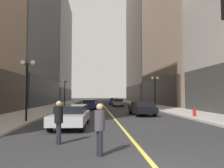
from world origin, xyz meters
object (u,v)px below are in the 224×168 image
Objects in this scene: car_blue at (114,101)px; fire_hydrant_right at (194,113)px; pedestrian_in_black_coat at (59,119)px; street_lamp_left_far at (65,87)px; car_black at (142,108)px; car_navy at (89,104)px; street_lamp_left_near at (27,77)px; car_white at (114,100)px; street_lamp_right_mid at (155,85)px; car_silver at (71,115)px; car_grey at (118,102)px; pedestrian_with_orange_bag at (100,125)px.

car_blue reaches higher than fire_hydrant_right.
street_lamp_left_far is at bearing 97.76° from pedestrian_in_black_coat.
car_navy is (-5.35, 8.77, 0.00)m from car_black.
street_lamp_left_near is at bearing -90.00° from street_lamp_left_far.
car_white is 32.03m from fire_hydrant_right.
street_lamp_left_near is at bearing -137.00° from street_lamp_right_mid.
car_silver is 1.10× the size of street_lamp_left_far.
car_white is 2.46× the size of pedestrian_in_black_coat.
street_lamp_left_far reaches higher than car_black.
street_lamp_left_far is (-8.78, -2.63, 2.54)m from car_grey.
car_black is 16.37m from street_lamp_left_far.
car_navy is 8.56m from car_grey.
pedestrian_with_orange_bag is (1.60, -1.72, -0.02)m from pedestrian_in_black_coat.
pedestrian_in_black_coat reaches higher than car_navy.
car_silver is at bearing -100.52° from car_blue.
fire_hydrant_right is at bearing -50.77° from car_navy.
pedestrian_in_black_coat reaches higher than fire_hydrant_right.
pedestrian_in_black_coat is 24.73m from street_lamp_left_far.
car_black is at bearing -90.19° from car_white.
car_black is 0.93× the size of car_blue.
street_lamp_left_near reaches higher than car_silver.
car_silver is 16.96m from street_lamp_right_mid.
street_lamp_left_near reaches higher than pedestrian_with_orange_bag.
car_navy is at bearing 88.13° from pedestrian_in_black_coat.
car_navy is at bearing 121.37° from car_black.
car_grey is at bearing 67.00° from street_lamp_left_near.
car_black is 1.01× the size of street_lamp_left_far.
street_lamp_left_near and street_lamp_right_mid have the same top height.
car_grey is at bearing 55.82° from car_navy.
car_silver is at bearing -131.69° from car_black.
street_lamp_left_near is 18.06m from street_lamp_left_far.
car_black and car_white have the same top height.
street_lamp_left_far reaches higher than car_white.
car_silver is 1.19× the size of car_grey.
pedestrian_with_orange_bag is 13.24m from fire_hydrant_right.
pedestrian_in_black_coat is at bearing 133.05° from pedestrian_with_orange_bag.
car_navy is 6.48m from street_lamp_left_far.
car_silver is 29.79m from car_blue.
street_lamp_right_mid is (12.80, -6.12, 0.00)m from street_lamp_left_far.
street_lamp_left_far reaches higher than pedestrian_in_black_coat.
car_navy is 14.40m from street_lamp_left_near.
car_silver and car_grey have the same top height.
pedestrian_with_orange_bag is 9.71m from street_lamp_left_near.
street_lamp_left_near is (-9.42, -33.98, 2.54)m from car_white.
street_lamp_right_mid is at bearing -75.37° from car_blue.
car_grey and car_white have the same top height.
pedestrian_with_orange_bag is at bearing -97.64° from car_grey.
pedestrian_with_orange_bag reaches higher than fire_hydrant_right.
car_silver is 1.10× the size of street_lamp_left_near.
car_white is (0.66, 6.58, -0.00)m from car_blue.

